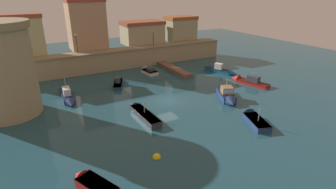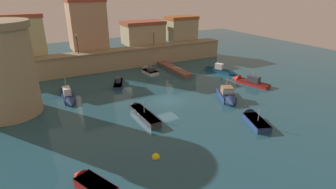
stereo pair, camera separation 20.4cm
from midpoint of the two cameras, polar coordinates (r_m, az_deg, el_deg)
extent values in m
plane|color=#1E4756|center=(36.94, -0.21, -1.35)|extent=(104.71, 104.71, 0.00)
cube|color=#9E8966|center=(53.00, -10.20, 7.51)|extent=(44.74, 3.08, 3.44)
cube|color=#817053|center=(52.59, -10.34, 9.45)|extent=(44.74, 3.38, 0.24)
cube|color=tan|center=(52.55, -29.70, 10.46)|extent=(8.27, 3.28, 6.49)
cube|color=brown|center=(52.14, -30.45, 14.30)|extent=(8.61, 3.41, 0.70)
cube|color=tan|center=(54.59, -17.18, 13.86)|extent=(6.60, 5.31, 8.79)
cube|color=#993D2E|center=(54.21, -17.77, 18.81)|extent=(6.87, 5.52, 0.70)
cube|color=tan|center=(58.35, -5.61, 12.79)|extent=(8.30, 5.19, 4.02)
cube|color=brown|center=(58.03, -5.70, 15.09)|extent=(8.63, 5.40, 0.70)
cube|color=tan|center=(62.18, 2.58, 13.71)|extent=(6.40, 4.42, 4.61)
cube|color=brown|center=(61.86, 2.62, 16.14)|extent=(6.65, 4.60, 0.70)
cylinder|color=#9E8966|center=(36.94, -32.19, 3.82)|extent=(7.28, 7.28, 10.45)
cube|color=brown|center=(50.56, 1.02, 5.53)|extent=(1.73, 10.39, 0.66)
cylinder|color=#4C332A|center=(53.83, -0.10, 6.57)|extent=(0.20, 0.20, 0.70)
cylinder|color=#4C332A|center=(50.94, 1.79, 5.67)|extent=(0.20, 0.20, 0.70)
cylinder|color=#4C332A|center=(48.12, 3.89, 4.65)|extent=(0.20, 0.20, 0.70)
cylinder|color=black|center=(50.36, -19.10, 10.03)|extent=(0.12, 0.12, 3.13)
sphere|color=#F9D172|center=(50.07, -19.35, 11.95)|extent=(0.32, 0.32, 0.32)
cylinder|color=black|center=(54.94, -3.29, 11.80)|extent=(0.12, 0.12, 2.60)
sphere|color=#F9D172|center=(54.70, -3.33, 13.30)|extent=(0.32, 0.32, 0.32)
cube|color=#195689|center=(50.37, 10.54, 5.08)|extent=(3.17, 5.14, 0.63)
cone|color=#195689|center=(49.07, 13.79, 4.36)|extent=(1.70, 1.78, 1.26)
cube|color=#092734|center=(50.29, 10.56, 5.38)|extent=(3.24, 5.24, 0.08)
cube|color=silver|center=(50.10, 10.70, 5.98)|extent=(1.27, 1.60, 1.06)
cube|color=#99B7C6|center=(49.78, 11.42, 5.89)|extent=(0.68, 0.33, 0.64)
cube|color=navy|center=(32.12, 18.31, -5.64)|extent=(2.93, 4.33, 0.65)
cone|color=navy|center=(34.12, 16.47, -3.75)|extent=(1.87, 1.59, 1.58)
cube|color=black|center=(31.99, 18.37, -5.19)|extent=(2.99, 4.42, 0.08)
cylinder|color=#B2B2B7|center=(31.42, 18.78, -4.14)|extent=(0.08, 0.08, 1.49)
cube|color=red|center=(22.19, -15.25, -18.72)|extent=(2.81, 3.85, 0.82)
cone|color=red|center=(23.67, -18.76, -16.25)|extent=(1.69, 1.48, 1.41)
cube|color=#510F0E|center=(21.95, -15.35, -17.98)|extent=(2.86, 3.93, 0.08)
cube|color=navy|center=(43.21, -10.80, 2.18)|extent=(2.83, 4.56, 0.57)
cone|color=navy|center=(45.84, -10.59, 3.34)|extent=(1.56, 1.59, 1.18)
cube|color=black|center=(43.13, -10.83, 2.48)|extent=(2.89, 4.66, 0.08)
cube|color=#333842|center=(43.30, -10.84, 3.15)|extent=(1.22, 1.62, 0.76)
cube|color=#99B7C6|center=(43.98, -10.78, 3.50)|extent=(0.62, 0.30, 0.46)
cube|color=silver|center=(48.80, -4.08, 4.84)|extent=(2.19, 3.51, 0.62)
cone|color=silver|center=(50.52, -5.33, 5.40)|extent=(1.82, 1.13, 1.72)
cube|color=brown|center=(48.73, -4.09, 5.15)|extent=(2.23, 3.58, 0.08)
cube|color=#333842|center=(48.34, -3.88, 5.41)|extent=(1.28, 1.24, 0.56)
cylinder|color=#B2B2B7|center=(48.31, -3.98, 6.04)|extent=(0.08, 0.08, 1.59)
cube|color=red|center=(45.17, 17.58, 2.36)|extent=(2.90, 5.50, 0.51)
cone|color=red|center=(46.70, 14.09, 3.36)|extent=(1.82, 1.74, 1.51)
cube|color=#4F120D|center=(45.11, 17.61, 2.61)|extent=(2.96, 5.60, 0.08)
cube|color=#333842|center=(44.92, 17.74, 3.23)|extent=(1.43, 2.12, 0.97)
cube|color=#99B7C6|center=(45.34, 16.69, 3.58)|extent=(0.85, 0.28, 0.58)
cylinder|color=#B2B2B7|center=(44.89, 17.59, 3.76)|extent=(0.08, 0.08, 1.75)
cube|color=#333338|center=(31.95, -5.09, -4.58)|extent=(1.51, 5.91, 0.75)
cone|color=#333338|center=(34.93, -7.65, -2.29)|extent=(1.31, 1.44, 1.27)
cube|color=black|center=(31.80, -5.11, -4.04)|extent=(1.54, 6.03, 0.08)
cylinder|color=#B2B2B7|center=(31.61, -5.28, -2.71)|extent=(0.08, 0.08, 1.41)
cube|color=navy|center=(38.70, 12.16, -0.08)|extent=(3.57, 4.94, 0.83)
cone|color=navy|center=(36.12, 13.34, -1.81)|extent=(2.06, 1.89, 1.67)
cube|color=black|center=(38.56, 12.20, 0.44)|extent=(3.64, 5.04, 0.08)
cube|color=olive|center=(38.07, 12.40, 0.97)|extent=(1.99, 2.00, 0.96)
cube|color=#99B7C6|center=(37.37, 12.71, 0.63)|extent=(1.23, 0.63, 0.58)
cylinder|color=#B2B2B7|center=(38.19, 12.33, 1.88)|extent=(0.08, 0.08, 1.99)
cube|color=navy|center=(40.62, -20.97, -0.25)|extent=(1.63, 5.54, 0.54)
cone|color=navy|center=(37.47, -20.28, -1.99)|extent=(1.45, 1.44, 1.41)
cube|color=#0F2036|center=(40.54, -21.02, 0.05)|extent=(1.66, 5.65, 0.08)
cube|color=silver|center=(40.32, -21.11, 0.71)|extent=(1.01, 1.87, 0.95)
cylinder|color=#B2B2B7|center=(40.34, -21.29, 1.74)|extent=(0.08, 0.08, 2.33)
sphere|color=yellow|center=(25.29, -2.68, -13.32)|extent=(0.78, 0.78, 0.78)
camera|label=1|loc=(0.10, -90.16, -0.06)|focal=28.39mm
camera|label=2|loc=(0.10, 89.84, 0.06)|focal=28.39mm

